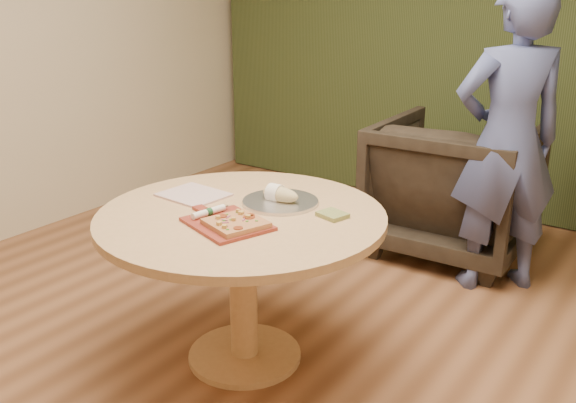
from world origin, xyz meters
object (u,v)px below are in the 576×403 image
Objects in this scene: bread_roll at (279,194)px; person_standing at (508,142)px; pedestal_table at (242,242)px; pizza_paddle at (226,223)px; armchair at (455,180)px; flatbread_pizza at (236,223)px; cutlery_roll at (209,212)px; serving_tray at (280,202)px.

bread_roll is 1.44m from person_standing.
pedestal_table is 2.75× the size of pizza_paddle.
pizza_paddle is at bearing 25.78° from person_standing.
flatbread_pizza is at bearing 81.73° from armchair.
armchair is (0.33, 1.82, -0.12)m from pedestal_table.
flatbread_pizza is 0.18m from cutlery_roll.
pedestal_table is 0.74× the size of person_standing.
person_standing is (0.40, -0.34, 0.39)m from armchair.
pizza_paddle is 0.12m from cutlery_roll.
armchair is at bearing 79.85° from pedestal_table.
flatbread_pizza is 0.37m from serving_tray.
pedestal_table is at bearing 122.13° from flatbread_pizza.
flatbread_pizza is at bearing -84.76° from serving_tray.
pedestal_table is at bearing 22.47° from person_standing.
cutlery_roll is 1.80m from person_standing.
bread_roll is at bearing 79.08° from cutlery_roll.
pizza_paddle is at bearing -75.53° from pedestal_table.
armchair is at bearing 80.65° from bread_roll.
cutlery_roll is at bearing 76.58° from armchair.
cutlery_roll is (-0.07, -0.13, 0.17)m from pedestal_table.
pizza_paddle is 1.78m from person_standing.
bread_roll is at bearing 78.78° from armchair.
person_standing is at bearing 74.16° from cutlery_roll.
cutlery_roll is at bearing -118.89° from pedestal_table.
armchair reaches higher than serving_tray.
pizza_paddle is 0.48× the size of armchair.
person_standing is (0.66, 1.27, 0.12)m from serving_tray.
serving_tray is 0.36× the size of armchair.
armchair reaches higher than bread_roll.
serving_tray is (0.14, 0.34, -0.02)m from cutlery_roll.
cutlery_roll is at bearing -111.46° from bread_roll.
person_standing reaches higher than pedestal_table.
cutlery_roll is 0.37m from serving_tray.
pedestal_table is 3.66× the size of serving_tray.
pizza_paddle is 1.69× the size of flatbread_pizza.
bread_roll is at bearing 96.59° from flatbread_pizza.
armchair is (0.27, 1.61, -0.30)m from bread_roll.
pizza_paddle is 0.36m from serving_tray.
cutlery_roll is 0.37m from bread_roll.
person_standing reaches higher than pizza_paddle.
bread_roll is at bearing 73.80° from pedestal_table.
armchair reaches higher than pedestal_table.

